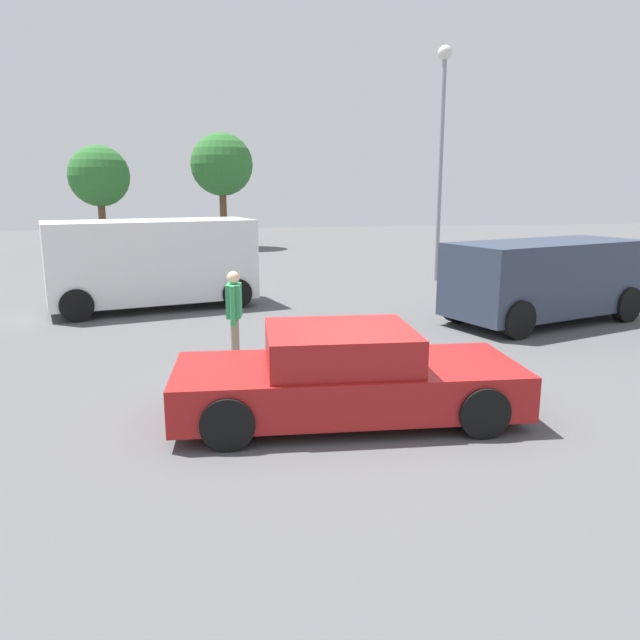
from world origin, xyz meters
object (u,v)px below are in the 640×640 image
Objects in this scene: dog at (358,345)px; light_post_near at (442,128)px; suv_dark at (544,278)px; sedan_foreground at (345,377)px; pedestrian at (234,309)px; van_white at (152,261)px.

light_post_near reaches higher than dog.
sedan_foreground is at bearing 22.61° from suv_dark.
suv_dark is at bearing -89.90° from light_post_near.
pedestrian is at bearing 117.85° from sedan_foreground.
van_white reaches higher than sedan_foreground.
sedan_foreground is 7.71× the size of dog.
pedestrian is at bearing -128.83° from light_post_near.
sedan_foreground reaches higher than dog.
pedestrian is (1.81, -5.42, -0.24)m from van_white.
van_white is 10.09m from light_post_near.
suv_dark is at bearing -99.27° from dog.
sedan_foreground is at bearing 129.34° from dog.
light_post_near reaches higher than pedestrian.
suv_dark reaches higher than pedestrian.
pedestrian is 11.83m from light_post_near.
van_white is 9.43m from suv_dark.
dog is 0.37× the size of pedestrian.
sedan_foreground is 0.86× the size of van_white.
sedan_foreground is 7.59m from suv_dark.
dog is at bearing 5.86° from suv_dark.
pedestrian is at bearing 53.22° from dog.
van_white reaches higher than suv_dark.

